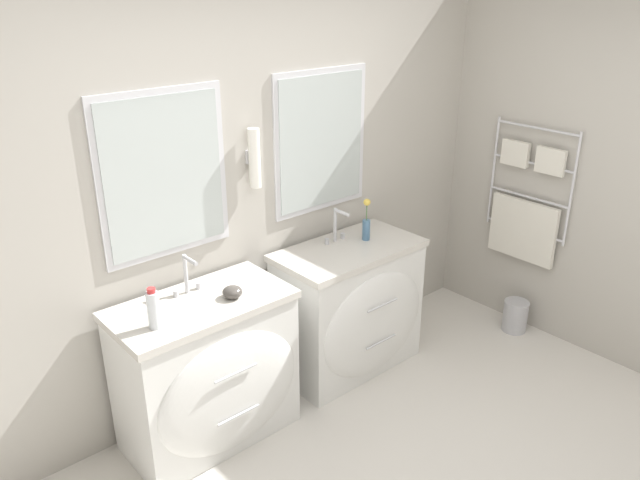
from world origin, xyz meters
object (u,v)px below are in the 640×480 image
(waste_bin, at_px, (515,315))
(amenity_bowl, at_px, (232,292))
(toiletry_bottle, at_px, (153,309))
(vanity_left, at_px, (209,371))
(flower_vase, at_px, (366,224))
(vanity_right, at_px, (351,308))

(waste_bin, bearing_deg, amenity_bowl, 168.79)
(toiletry_bottle, distance_m, waste_bin, 2.84)
(vanity_left, distance_m, amenity_bowl, 0.49)
(flower_vase, bearing_deg, waste_bin, -25.99)
(vanity_right, distance_m, flower_vase, 0.57)
(toiletry_bottle, relative_size, waste_bin, 0.90)
(vanity_left, distance_m, waste_bin, 2.43)
(toiletry_bottle, relative_size, flower_vase, 0.77)
(toiletry_bottle, xyz_separation_m, amenity_bowl, (0.46, 0.01, -0.07))
(toiletry_bottle, bearing_deg, flower_vase, 3.81)
(vanity_right, bearing_deg, toiletry_bottle, -177.87)
(vanity_left, xyz_separation_m, toiletry_bottle, (-0.31, -0.05, 0.53))
(vanity_right, bearing_deg, flower_vase, 17.18)
(toiletry_bottle, distance_m, flower_vase, 1.58)
(amenity_bowl, bearing_deg, vanity_left, 164.85)
(vanity_left, distance_m, toiletry_bottle, 0.62)
(toiletry_bottle, distance_m, amenity_bowl, 0.47)
(vanity_left, bearing_deg, toiletry_bottle, -170.34)
(vanity_left, xyz_separation_m, waste_bin, (2.36, -0.48, -0.33))
(vanity_right, bearing_deg, amenity_bowl, -177.44)
(toiletry_bottle, bearing_deg, waste_bin, -9.09)
(vanity_right, bearing_deg, waste_bin, -20.80)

